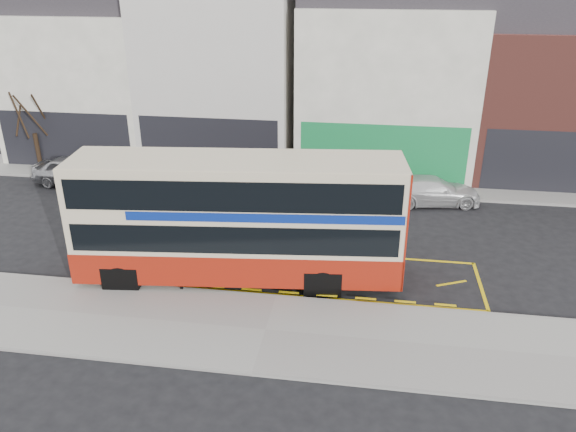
% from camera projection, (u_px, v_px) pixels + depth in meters
% --- Properties ---
extents(ground, '(120.00, 120.00, 0.00)m').
position_uv_depth(ground, '(278.00, 294.00, 19.32)').
color(ground, black).
rests_on(ground, ground).
extents(pavement, '(40.00, 4.00, 0.15)m').
position_uv_depth(pavement, '(266.00, 331.00, 17.21)').
color(pavement, gray).
rests_on(pavement, ground).
extents(kerb, '(40.00, 0.15, 0.15)m').
position_uv_depth(kerb, '(276.00, 298.00, 18.95)').
color(kerb, gray).
rests_on(kerb, ground).
extents(far_pavement, '(50.00, 3.00, 0.15)m').
position_uv_depth(far_pavement, '(313.00, 181.00, 29.22)').
color(far_pavement, gray).
rests_on(far_pavement, ground).
extents(road_markings, '(14.00, 3.40, 0.01)m').
position_uv_depth(road_markings, '(285.00, 271.00, 20.76)').
color(road_markings, yellow).
rests_on(road_markings, ground).
extents(terrace_far_left, '(8.00, 8.01, 10.80)m').
position_uv_depth(terrace_far_left, '(91.00, 69.00, 32.70)').
color(terrace_far_left, white).
rests_on(terrace_far_left, ground).
extents(terrace_left, '(8.00, 8.01, 11.80)m').
position_uv_depth(terrace_left, '(224.00, 63.00, 31.41)').
color(terrace_left, beige).
rests_on(terrace_left, ground).
extents(terrace_green_shop, '(9.00, 8.01, 11.30)m').
position_uv_depth(terrace_green_shop, '(387.00, 72.00, 30.30)').
color(terrace_green_shop, white).
rests_on(terrace_green_shop, ground).
extents(terrace_right, '(9.00, 8.01, 10.30)m').
position_uv_depth(terrace_right, '(560.00, 86.00, 29.28)').
color(terrace_right, brown).
rests_on(terrace_right, ground).
extents(double_decker_bus, '(11.46, 3.74, 4.50)m').
position_uv_depth(double_decker_bus, '(239.00, 218.00, 19.36)').
color(double_decker_bus, beige).
rests_on(double_decker_bus, ground).
extents(bus_stop_post, '(0.67, 0.14, 2.66)m').
position_uv_depth(bus_stop_post, '(180.00, 247.00, 18.69)').
color(bus_stop_post, black).
rests_on(bus_stop_post, pavement).
extents(car_silver, '(4.52, 2.17, 1.49)m').
position_uv_depth(car_silver, '(76.00, 171.00, 28.55)').
color(car_silver, '#B0B1B5').
rests_on(car_silver, ground).
extents(car_grey, '(4.46, 2.36, 1.40)m').
position_uv_depth(car_grey, '(311.00, 178.00, 27.80)').
color(car_grey, '#383B3E').
rests_on(car_grey, ground).
extents(car_white, '(4.74, 2.53, 1.31)m').
position_uv_depth(car_white, '(432.00, 191.00, 26.37)').
color(car_white, silver).
rests_on(car_white, ground).
extents(street_tree_left, '(2.54, 2.54, 5.49)m').
position_uv_depth(street_tree_left, '(29.00, 102.00, 29.62)').
color(street_tree_left, black).
rests_on(street_tree_left, ground).
extents(street_tree_right, '(2.66, 2.66, 5.75)m').
position_uv_depth(street_tree_right, '(391.00, 105.00, 28.09)').
color(street_tree_right, black).
rests_on(street_tree_right, ground).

